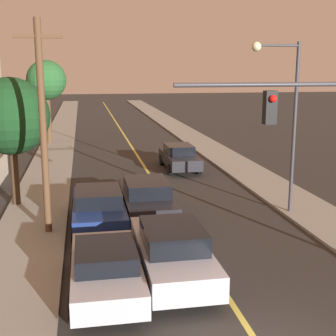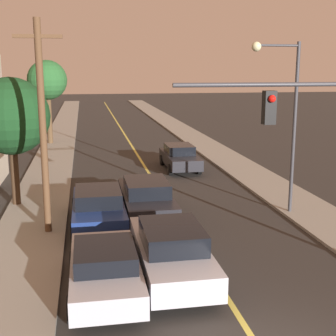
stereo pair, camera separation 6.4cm
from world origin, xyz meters
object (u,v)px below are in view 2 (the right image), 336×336
(traffic_signal_mast, at_px, (326,136))
(car_far_oncoming, at_px, (180,157))
(car_near_lane_front, at_px, (171,250))
(car_outer_lane_second, at_px, (98,207))
(tree_left_far, at_px, (47,81))
(car_outer_lane_front, at_px, (105,268))
(utility_pole_left, at_px, (43,124))
(tree_left_near, at_px, (11,117))
(car_near_lane_second, at_px, (146,198))
(streetlamp_right, at_px, (284,104))

(traffic_signal_mast, bearing_deg, car_far_oncoming, 94.94)
(car_near_lane_front, bearing_deg, car_far_oncoming, 77.51)
(car_outer_lane_second, height_order, tree_left_far, tree_left_far)
(car_outer_lane_front, distance_m, utility_pole_left, 6.09)
(car_far_oncoming, bearing_deg, tree_left_near, 36.08)
(traffic_signal_mast, xyz_separation_m, tree_left_far, (-9.27, 24.85, 0.88))
(car_near_lane_second, height_order, utility_pole_left, utility_pole_left)
(car_near_lane_second, relative_size, car_outer_lane_second, 1.05)
(car_outer_lane_second, bearing_deg, tree_left_near, 135.53)
(car_near_lane_second, bearing_deg, streetlamp_right, -4.76)
(car_near_lane_front, xyz_separation_m, car_near_lane_second, (0.00, 5.37, 0.00))
(streetlamp_right, bearing_deg, car_far_oncoming, 103.69)
(car_far_oncoming, height_order, tree_left_far, tree_left_far)
(streetlamp_right, height_order, tree_left_near, streetlamp_right)
(car_far_oncoming, xyz_separation_m, tree_left_far, (-8.04, 10.61, 4.10))
(car_near_lane_front, distance_m, streetlamp_right, 8.12)
(car_outer_lane_second, height_order, utility_pole_left, utility_pole_left)
(utility_pole_left, relative_size, tree_left_near, 1.37)
(traffic_signal_mast, relative_size, streetlamp_right, 0.89)
(car_far_oncoming, bearing_deg, car_outer_lane_second, 62.03)
(car_outer_lane_front, relative_size, tree_left_near, 0.82)
(car_far_oncoming, relative_size, tree_left_near, 0.84)
(utility_pole_left, bearing_deg, tree_left_near, 112.71)
(traffic_signal_mast, bearing_deg, car_near_lane_second, 128.03)
(car_far_oncoming, bearing_deg, utility_pole_left, 55.45)
(car_near_lane_front, relative_size, car_near_lane_second, 0.99)
(streetlamp_right, xyz_separation_m, utility_pole_left, (-9.01, -0.72, -0.51))
(car_outer_lane_front, relative_size, streetlamp_right, 0.66)
(car_outer_lane_second, relative_size, streetlamp_right, 0.71)
(car_near_lane_second, height_order, tree_left_far, tree_left_far)
(car_near_lane_second, distance_m, car_outer_lane_second, 2.01)
(car_far_oncoming, relative_size, tree_left_far, 0.72)
(car_far_oncoming, xyz_separation_m, utility_pole_left, (-6.78, -9.85, 3.20))
(car_far_oncoming, relative_size, streetlamp_right, 0.67)
(car_far_oncoming, bearing_deg, car_outer_lane_front, 71.25)
(traffic_signal_mast, bearing_deg, tree_left_far, 110.47)
(car_outer_lane_front, relative_size, tree_left_far, 0.70)
(utility_pole_left, distance_m, tree_left_far, 20.52)
(car_outer_lane_front, bearing_deg, tree_left_far, 96.88)
(car_far_oncoming, relative_size, traffic_signal_mast, 0.76)
(car_outer_lane_front, distance_m, tree_left_far, 25.82)
(car_near_lane_front, bearing_deg, utility_pole_left, 131.13)
(streetlamp_right, bearing_deg, car_near_lane_front, -137.32)
(car_near_lane_front, xyz_separation_m, car_far_oncoming, (3.11, 14.05, -0.08))
(car_outer_lane_front, bearing_deg, car_near_lane_front, 19.00)
(car_outer_lane_front, relative_size, car_far_oncoming, 0.97)
(tree_left_far, bearing_deg, streetlamp_right, -62.52)
(car_near_lane_second, relative_size, utility_pole_left, 0.68)
(car_outer_lane_second, distance_m, tree_left_near, 5.62)
(car_near_lane_second, distance_m, tree_left_far, 20.32)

